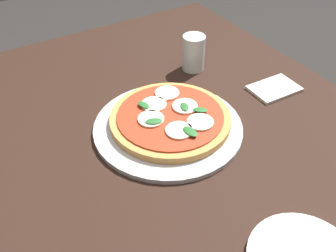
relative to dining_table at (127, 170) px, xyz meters
name	(u,v)px	position (x,y,z in m)	size (l,w,h in m)	color
dining_table	(127,170)	(0.00, 0.00, 0.00)	(1.21, 1.16, 0.76)	black
serving_tray	(168,127)	(0.11, -0.02, 0.10)	(0.36, 0.36, 0.01)	silver
pizza	(170,118)	(0.12, -0.01, 0.12)	(0.29, 0.29, 0.03)	tan
napkin	(274,89)	(0.44, -0.02, 0.10)	(0.13, 0.09, 0.01)	white
glass_cup	(194,53)	(0.32, 0.18, 0.15)	(0.06, 0.06, 0.10)	silver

